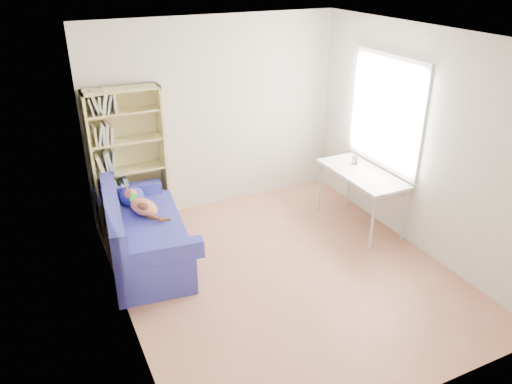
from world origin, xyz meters
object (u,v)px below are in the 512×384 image
(sofa, at_px, (142,234))
(pen_cup, at_px, (355,160))
(desk, at_px, (362,177))
(bookshelf, at_px, (129,166))

(sofa, relative_size, pen_cup, 11.32)
(desk, distance_m, pen_cup, 0.31)
(sofa, relative_size, desk, 1.44)
(sofa, bearing_deg, desk, -1.58)
(sofa, height_order, bookshelf, bookshelf)
(sofa, xyz_separation_m, bookshelf, (0.10, 0.86, 0.52))
(sofa, distance_m, bookshelf, 1.01)
(desk, bearing_deg, pen_cup, 74.67)
(bookshelf, distance_m, desk, 2.98)
(sofa, height_order, desk, sofa)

